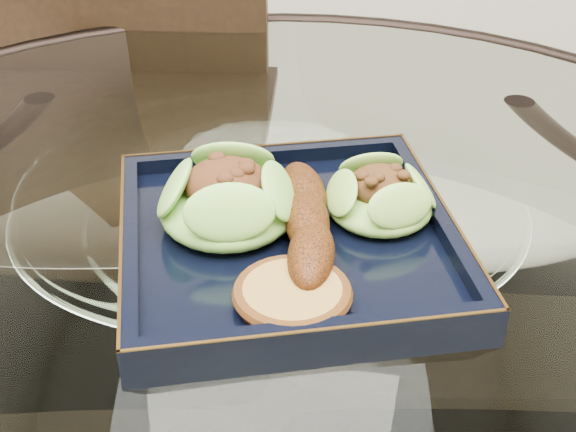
{
  "coord_description": "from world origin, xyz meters",
  "views": [
    {
      "loc": [
        0.02,
        -0.58,
        1.16
      ],
      "look_at": [
        0.02,
        -0.04,
        0.8
      ],
      "focal_mm": 50.0,
      "sensor_mm": 36.0,
      "label": 1
    }
  ],
  "objects": [
    {
      "name": "navy_plate",
      "position": [
        0.02,
        -0.04,
        0.77
      ],
      "size": [
        0.31,
        0.31,
        0.02
      ],
      "primitive_type": "cube",
      "rotation": [
        0.0,
        0.0,
        0.17
      ],
      "color": "black",
      "rests_on": "dining_table"
    },
    {
      "name": "roasted_plantain",
      "position": [
        0.03,
        -0.04,
        0.8
      ],
      "size": [
        0.05,
        0.17,
        0.03
      ],
      "primitive_type": "ellipsoid",
      "rotation": [
        0.0,
        0.0,
        1.63
      ],
      "color": "#5B2709",
      "rests_on": "navy_plate"
    },
    {
      "name": "dining_chair",
      "position": [
        -0.23,
        0.4,
        0.55
      ],
      "size": [
        0.44,
        0.44,
        0.98
      ],
      "rotation": [
        0.0,
        0.0,
        -0.04
      ],
      "color": "black",
      "rests_on": "ground"
    },
    {
      "name": "dining_table",
      "position": [
        -0.0,
        -0.0,
        0.6
      ],
      "size": [
        1.13,
        1.13,
        0.77
      ],
      "color": "white",
      "rests_on": "ground"
    },
    {
      "name": "crumb_patty",
      "position": [
        0.02,
        -0.12,
        0.79
      ],
      "size": [
        0.09,
        0.09,
        0.01
      ],
      "primitive_type": "cylinder",
      "rotation": [
        0.0,
        0.0,
        0.12
      ],
      "color": "#A37636",
      "rests_on": "navy_plate"
    },
    {
      "name": "lettuce_wrap_right",
      "position": [
        0.09,
        -0.0,
        0.8
      ],
      "size": [
        0.1,
        0.1,
        0.03
      ],
      "primitive_type": "ellipsoid",
      "rotation": [
        0.0,
        0.0,
        -0.16
      ],
      "color": "#5D962B",
      "rests_on": "navy_plate"
    },
    {
      "name": "lettuce_wrap_left",
      "position": [
        -0.03,
        -0.02,
        0.8
      ],
      "size": [
        0.15,
        0.15,
        0.04
      ],
      "primitive_type": "ellipsoid",
      "rotation": [
        0.0,
        0.0,
        -0.39
      ],
      "color": "#5CA530",
      "rests_on": "navy_plate"
    }
  ]
}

